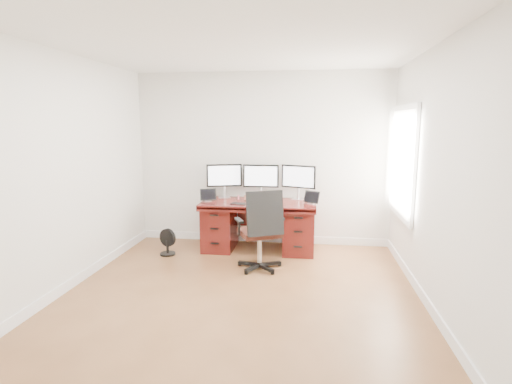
# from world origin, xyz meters

# --- Properties ---
(ground) EXTENTS (4.50, 4.50, 0.00)m
(ground) POSITION_xyz_m (0.00, 0.00, 0.00)
(ground) COLOR brown
(ground) RESTS_ON ground
(back_wall) EXTENTS (4.00, 0.10, 2.70)m
(back_wall) POSITION_xyz_m (0.00, 2.25, 1.35)
(back_wall) COLOR silver
(back_wall) RESTS_ON ground
(right_wall) EXTENTS (0.10, 4.50, 2.70)m
(right_wall) POSITION_xyz_m (2.00, 0.11, 1.35)
(right_wall) COLOR silver
(right_wall) RESTS_ON ground
(desk) EXTENTS (1.70, 0.80, 0.75)m
(desk) POSITION_xyz_m (0.00, 1.83, 0.40)
(desk) COLOR #501210
(desk) RESTS_ON ground
(office_chair) EXTENTS (0.76, 0.76, 1.08)m
(office_chair) POSITION_xyz_m (0.13, 0.98, 0.36)
(office_chair) COLOR black
(office_chair) RESTS_ON ground
(floor_fan) EXTENTS (0.26, 0.23, 0.39)m
(floor_fan) POSITION_xyz_m (-1.30, 1.40, 0.19)
(floor_fan) COLOR black
(floor_fan) RESTS_ON ground
(monitor_left) EXTENTS (0.53, 0.21, 0.53)m
(monitor_left) POSITION_xyz_m (-0.58, 2.07, 1.09)
(monitor_left) COLOR silver
(monitor_left) RESTS_ON desk
(monitor_center) EXTENTS (0.55, 0.14, 0.53)m
(monitor_center) POSITION_xyz_m (0.00, 2.07, 1.09)
(monitor_center) COLOR silver
(monitor_center) RESTS_ON desk
(monitor_right) EXTENTS (0.53, 0.23, 0.53)m
(monitor_right) POSITION_xyz_m (0.58, 2.07, 1.09)
(monitor_right) COLOR silver
(monitor_right) RESTS_ON desk
(tablet_left) EXTENTS (0.25, 0.14, 0.19)m
(tablet_left) POSITION_xyz_m (-0.76, 1.75, 0.84)
(tablet_left) COLOR silver
(tablet_left) RESTS_ON desk
(tablet_right) EXTENTS (0.24, 0.18, 0.19)m
(tablet_right) POSITION_xyz_m (0.78, 1.75, 0.84)
(tablet_right) COLOR silver
(tablet_right) RESTS_ON desk
(keyboard) EXTENTS (0.28, 0.19, 0.01)m
(keyboard) POSITION_xyz_m (0.00, 1.59, 0.76)
(keyboard) COLOR silver
(keyboard) RESTS_ON desk
(trackpad) EXTENTS (0.14, 0.14, 0.01)m
(trackpad) POSITION_xyz_m (0.22, 1.64, 0.76)
(trackpad) COLOR silver
(trackpad) RESTS_ON desk
(drawing_tablet) EXTENTS (0.25, 0.18, 0.01)m
(drawing_tablet) POSITION_xyz_m (-0.27, 1.60, 0.76)
(drawing_tablet) COLOR black
(drawing_tablet) RESTS_ON desk
(phone) EXTENTS (0.14, 0.09, 0.01)m
(phone) POSITION_xyz_m (0.01, 1.76, 0.76)
(phone) COLOR black
(phone) RESTS_ON desk
(figurine_pink) EXTENTS (0.03, 0.03, 0.07)m
(figurine_pink) POSITION_xyz_m (-0.33, 1.95, 0.79)
(figurine_pink) COLOR pink
(figurine_pink) RESTS_ON desk
(figurine_brown) EXTENTS (0.03, 0.03, 0.07)m
(figurine_brown) POSITION_xyz_m (-0.23, 1.95, 0.79)
(figurine_brown) COLOR #8D5D44
(figurine_brown) RESTS_ON desk
(figurine_orange) EXTENTS (0.03, 0.03, 0.07)m
(figurine_orange) POSITION_xyz_m (-0.10, 1.95, 0.79)
(figurine_orange) COLOR orange
(figurine_orange) RESTS_ON desk
(figurine_purple) EXTENTS (0.03, 0.03, 0.07)m
(figurine_purple) POSITION_xyz_m (0.10, 1.95, 0.79)
(figurine_purple) COLOR #8F73E7
(figurine_purple) RESTS_ON desk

